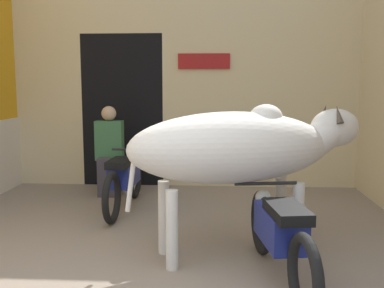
# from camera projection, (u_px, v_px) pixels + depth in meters

# --- Properties ---
(wall_back_with_doorway) EXTENTS (5.40, 0.93, 3.89)m
(wall_back_with_doorway) POSITION_uv_depth(u_px,v_px,m) (163.00, 81.00, 7.29)
(wall_back_with_doorway) COLOR beige
(wall_back_with_doorway) RESTS_ON ground_plane
(cow) EXTENTS (2.35, 1.26, 1.44)m
(cow) POSITION_uv_depth(u_px,v_px,m) (241.00, 148.00, 4.20)
(cow) COLOR silver
(cow) RESTS_ON ground_plane
(motorcycle_near) EXTENTS (0.58, 1.84, 0.74)m
(motorcycle_near) POSITION_uv_depth(u_px,v_px,m) (280.00, 233.00, 3.69)
(motorcycle_near) COLOR black
(motorcycle_near) RESTS_ON ground_plane
(motorcycle_far) EXTENTS (0.58, 1.82, 0.74)m
(motorcycle_far) POSITION_uv_depth(u_px,v_px,m) (124.00, 178.00, 5.81)
(motorcycle_far) COLOR black
(motorcycle_far) RESTS_ON ground_plane
(shopkeeper_seated) EXTENTS (0.40, 0.34, 1.31)m
(shopkeeper_seated) POSITION_uv_depth(u_px,v_px,m) (109.00, 148.00, 6.55)
(shopkeeper_seated) COLOR #3D3842
(shopkeeper_seated) RESTS_ON ground_plane
(plastic_stool) EXTENTS (0.38, 0.38, 0.47)m
(plastic_stool) POSITION_uv_depth(u_px,v_px,m) (131.00, 177.00, 6.71)
(plastic_stool) COLOR beige
(plastic_stool) RESTS_ON ground_plane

